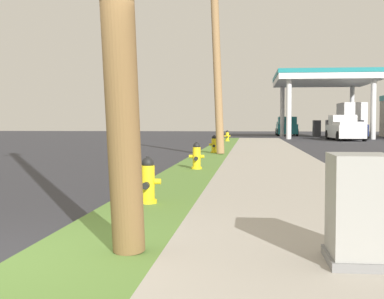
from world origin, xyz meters
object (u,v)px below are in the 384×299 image
(fire_hydrant_second, at_px, (197,157))
(truck_navy_at_far_bay, at_px, (350,121))
(fire_hydrant_third, at_px, (214,145))
(truck_white_at_forecourt, at_px, (345,129))
(car_black_by_near_pump, at_px, (352,130))
(truck_teal_on_apron, at_px, (287,127))
(fire_hydrant_nearest, at_px, (148,183))
(utility_pole_midground, at_px, (216,46))
(fire_hydrant_fifth, at_px, (227,136))
(fire_hydrant_fourth, at_px, (220,140))
(utility_cabinet, at_px, (359,213))

(fire_hydrant_second, distance_m, truck_navy_at_far_bay, 36.85)
(fire_hydrant_third, height_order, truck_white_at_forecourt, truck_white_at_forecourt)
(car_black_by_near_pump, xyz_separation_m, truck_teal_on_apron, (-4.70, 10.74, 0.19))
(fire_hydrant_nearest, bearing_deg, truck_teal_on_apron, 83.73)
(fire_hydrant_third, height_order, utility_pole_midground, utility_pole_midground)
(fire_hydrant_third, height_order, fire_hydrant_fifth, same)
(fire_hydrant_nearest, bearing_deg, fire_hydrant_fifth, 89.86)
(utility_pole_midground, bearing_deg, fire_hydrant_fifth, 90.60)
(fire_hydrant_nearest, height_order, utility_pole_midground, utility_pole_midground)
(fire_hydrant_fourth, bearing_deg, fire_hydrant_third, -88.84)
(utility_pole_midground, distance_m, truck_white_at_forecourt, 22.97)
(fire_hydrant_third, xyz_separation_m, truck_navy_at_far_bay, (10.44, 27.37, 1.04))
(utility_pole_midground, relative_size, truck_white_at_forecourt, 1.57)
(fire_hydrant_third, bearing_deg, truck_navy_at_far_bay, 69.13)
(utility_pole_midground, height_order, car_black_by_near_pump, utility_pole_midground)
(fire_hydrant_third, bearing_deg, fire_hydrant_fourth, 91.16)
(fire_hydrant_nearest, distance_m, fire_hydrant_fifth, 28.49)
(car_black_by_near_pump, height_order, truck_navy_at_far_bay, truck_navy_at_far_bay)
(fire_hydrant_fourth, bearing_deg, fire_hydrant_nearest, -89.93)
(fire_hydrant_fifth, xyz_separation_m, truck_navy_at_far_bay, (10.47, 13.20, 1.04))
(fire_hydrant_second, distance_m, car_black_by_near_pump, 33.58)
(utility_cabinet, distance_m, truck_teal_on_apron, 52.65)
(car_black_by_near_pump, bearing_deg, truck_teal_on_apron, 113.61)
(utility_cabinet, height_order, truck_teal_on_apron, truck_teal_on_apron)
(fire_hydrant_fifth, relative_size, truck_teal_on_apron, 0.14)
(utility_pole_midground, xyz_separation_m, truck_teal_on_apron, (5.18, 35.41, -3.61))
(fire_hydrant_second, bearing_deg, fire_hydrant_nearest, -91.37)
(truck_navy_at_far_bay, bearing_deg, utility_cabinet, -99.98)
(truck_white_at_forecourt, relative_size, truck_navy_at_far_bay, 0.85)
(fire_hydrant_fifth, xyz_separation_m, utility_cabinet, (2.54, -31.89, 0.13))
(truck_teal_on_apron, bearing_deg, truck_navy_at_far_bay, -55.50)
(fire_hydrant_fifth, distance_m, car_black_by_near_pump, 14.12)
(fire_hydrant_fifth, height_order, utility_pole_midground, utility_pole_midground)
(car_black_by_near_pump, bearing_deg, utility_pole_midground, -111.83)
(truck_teal_on_apron, bearing_deg, utility_pole_midground, -98.32)
(fire_hydrant_fourth, xyz_separation_m, truck_white_at_forecourt, (8.94, 13.98, 0.47))
(truck_navy_at_far_bay, bearing_deg, fire_hydrant_fifth, -128.42)
(fire_hydrant_third, xyz_separation_m, utility_pole_midground, (0.12, -0.56, 4.07))
(truck_teal_on_apron, bearing_deg, fire_hydrant_nearest, -96.27)
(fire_hydrant_second, xyz_separation_m, fire_hydrant_fifth, (-0.08, 22.13, 0.00))
(fire_hydrant_fifth, relative_size, truck_white_at_forecourt, 0.14)
(fire_hydrant_second, bearing_deg, utility_cabinet, -75.88)
(truck_teal_on_apron, bearing_deg, fire_hydrant_third, -98.64)
(utility_cabinet, xyz_separation_m, truck_teal_on_apron, (2.80, 52.57, 0.34))
(truck_white_at_forecourt, bearing_deg, truck_navy_at_far_bay, 76.90)
(fire_hydrant_nearest, bearing_deg, truck_navy_at_far_bay, 75.81)
(fire_hydrant_second, distance_m, utility_cabinet, 10.06)
(utility_pole_midground, distance_m, truck_teal_on_apron, 35.96)
(fire_hydrant_nearest, relative_size, fire_hydrant_third, 1.00)
(fire_hydrant_nearest, height_order, fire_hydrant_third, same)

